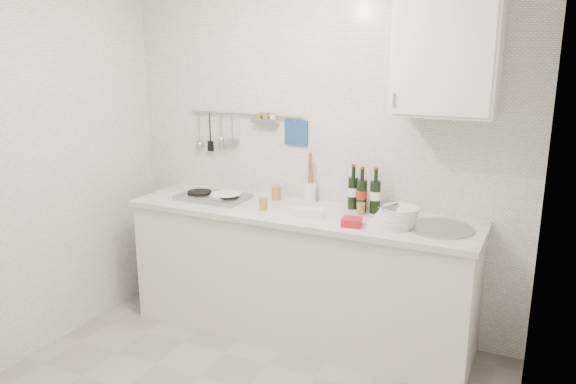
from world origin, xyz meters
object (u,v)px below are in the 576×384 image
(plate_stack_hob, at_px, (224,197))
(wine_bottles, at_px, (363,189))
(plate_stack_sink, at_px, (395,217))
(wall_cabinet, at_px, (448,57))
(utensil_crock, at_px, (310,190))

(plate_stack_hob, xyz_separation_m, wine_bottles, (1.00, 0.16, 0.13))
(plate_stack_hob, xyz_separation_m, plate_stack_sink, (1.29, -0.07, 0.03))
(wall_cabinet, height_order, plate_stack_sink, wall_cabinet)
(utensil_crock, bearing_deg, plate_stack_sink, -22.52)
(plate_stack_hob, distance_m, wine_bottles, 1.03)
(wall_cabinet, relative_size, plate_stack_sink, 2.28)
(plate_stack_sink, bearing_deg, wall_cabinet, 38.34)
(wine_bottles, bearing_deg, plate_stack_sink, -38.59)
(wall_cabinet, bearing_deg, plate_stack_sink, -141.66)
(plate_stack_hob, bearing_deg, utensil_crock, 21.01)
(plate_stack_hob, bearing_deg, plate_stack_sink, -3.06)
(utensil_crock, bearing_deg, wall_cabinet, -7.40)
(wine_bottles, bearing_deg, plate_stack_hob, -170.90)
(plate_stack_sink, xyz_separation_m, wine_bottles, (-0.29, 0.23, 0.10))
(plate_stack_sink, relative_size, wine_bottles, 0.99)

